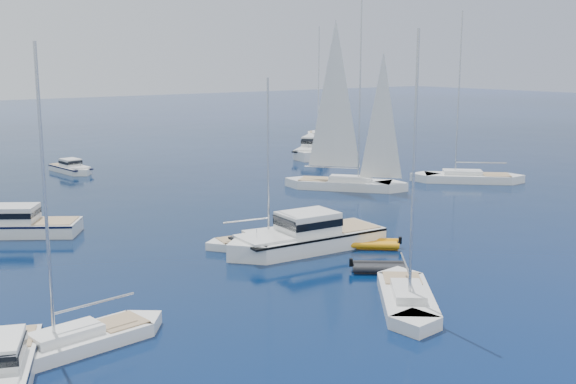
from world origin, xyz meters
The scene contains 12 objects.
motor_cruiser_centre centered at (-5.05, 19.50, 0.00)m, with size 3.64×11.89×3.12m, color white, non-canonical shape.
motor_cruiser_far_l centered at (-19.11, 34.89, 0.00)m, with size 3.11×10.16×2.67m, color silver, non-canonical shape.
motor_cruiser_distant centered at (23.34, 53.34, 0.00)m, with size 3.75×12.27×3.22m, color white, non-canonical shape.
motor_cruiser_horizon centered at (-6.06, 59.05, 0.00)m, with size 2.22×7.25×1.90m, color white, non-canonical shape.
sailboat_fore centered at (-7.38, 8.24, 0.00)m, with size 2.49×9.58×14.09m, color silver, non-canonical shape.
sailboat_mid_r centered at (23.59, 29.47, 0.00)m, with size 3.07×11.81×17.36m, color white, non-canonical shape.
sailboat_mid_l centered at (-22.72, 12.98, 0.00)m, with size 2.37×9.10×13.38m, color white, non-canonical shape.
sailboat_centre centered at (-6.72, 22.42, 0.00)m, with size 2.02×7.76×11.41m, color white, non-canonical shape.
sailboat_sails_r centered at (11.32, 33.98, 0.00)m, with size 3.21×12.34×18.14m, color white, non-canonical shape.
sailboat_sails_far centered at (35.65, 67.69, 0.00)m, with size 3.08×11.85×17.42m, color white, non-canonical shape.
tender_yellow centered at (-1.20, 17.18, 0.00)m, with size 1.97×3.58×0.95m, color orange, non-canonical shape.
tender_grey_near centered at (-4.53, 13.10, 0.00)m, with size 1.86×3.34×0.95m, color black, non-canonical shape.
Camera 1 is at (-32.37, -14.99, 12.25)m, focal length 43.66 mm.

